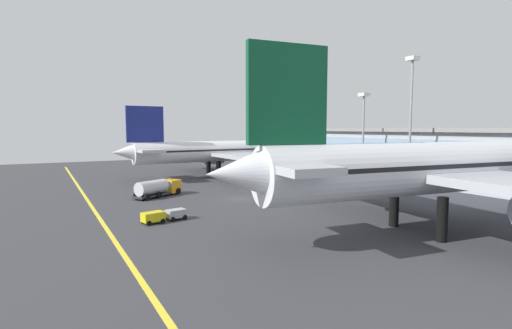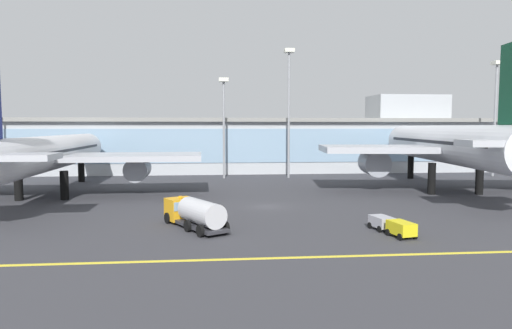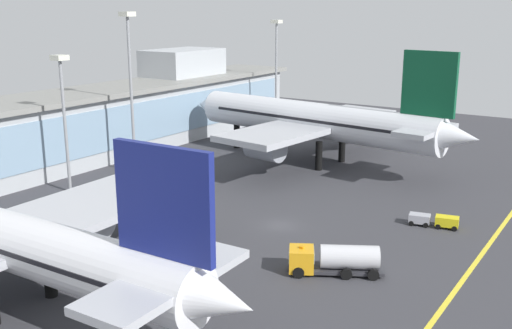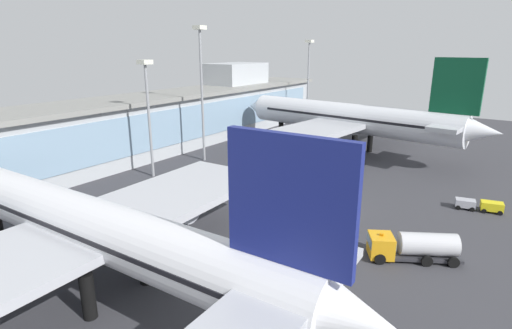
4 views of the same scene
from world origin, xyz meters
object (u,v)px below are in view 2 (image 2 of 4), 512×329
fuel_tanker_truck (194,212)px  apron_light_mast_west (224,111)px  airliner_near_left (48,154)px  baggage_tug_near (392,225)px  apron_light_mast_centre (496,101)px  airliner_near_right (448,145)px  apron_light_mast_far_east (289,94)px

fuel_tanker_truck → apron_light_mast_west: bearing=-34.7°
airliner_near_left → baggage_tug_near: (39.04, -26.10, -5.12)m
apron_light_mast_centre → baggage_tug_near: bearing=-130.6°
airliner_near_right → apron_light_mast_west: size_ratio=2.85×
airliner_near_left → airliner_near_right: (58.03, -0.18, 1.07)m
apron_light_mast_west → apron_light_mast_centre: 53.27m
baggage_tug_near → apron_light_mast_centre: bearing=127.5°
fuel_tanker_truck → apron_light_mast_far_east: size_ratio=0.37×
apron_light_mast_centre → apron_light_mast_far_east: 40.96m
baggage_tug_near → apron_light_mast_west: size_ratio=0.31×
airliner_near_left → apron_light_mast_centre: size_ratio=2.33×
fuel_tanker_truck → baggage_tug_near: size_ratio=1.57×
apron_light_mast_centre → apron_light_mast_far_east: bearing=179.2°
airliner_near_left → apron_light_mast_west: (24.92, 20.58, 6.85)m
airliner_near_right → apron_light_mast_centre: apron_light_mast_centre is taller
apron_light_mast_centre → apron_light_mast_far_east: size_ratio=0.93×
baggage_tug_near → apron_light_mast_centre: (39.09, 45.65, 14.05)m
apron_light_mast_west → apron_light_mast_far_east: 12.66m
fuel_tanker_truck → baggage_tug_near: fuel_tanker_truck is taller
apron_light_mast_centre → apron_light_mast_west: bearing=178.9°
fuel_tanker_truck → apron_light_mast_far_east: (16.28, 41.91, 14.33)m
airliner_near_right → fuel_tanker_truck: size_ratio=5.92×
fuel_tanker_truck → apron_light_mast_west: size_ratio=0.48×
airliner_near_left → baggage_tug_near: airliner_near_left is taller
airliner_near_left → airliner_near_right: airliner_near_right is taller
airliner_near_left → fuel_tanker_truck: size_ratio=5.79×
apron_light_mast_west → fuel_tanker_truck: bearing=-95.4°
fuel_tanker_truck → apron_light_mast_west: 44.02m
fuel_tanker_truck → airliner_near_left: bearing=14.5°
apron_light_mast_west → apron_light_mast_far_east: bearing=-2.2°
baggage_tug_near → fuel_tanker_truck: bearing=-115.3°
airliner_near_right → baggage_tug_near: bearing=150.3°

